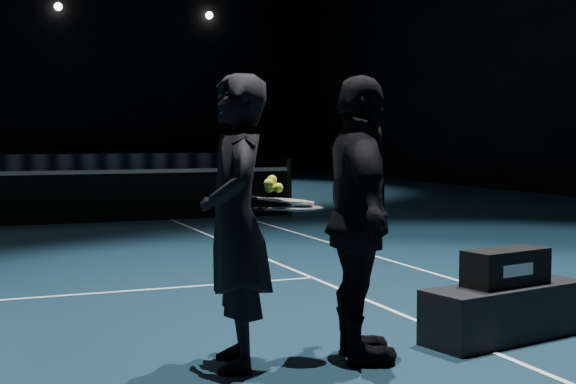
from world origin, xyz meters
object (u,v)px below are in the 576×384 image
Objects in this scene: player_bench at (505,312)px; player_b at (360,219)px; tennis_balls at (273,185)px; player_a at (236,222)px; racket_lower at (302,208)px; racket_bag at (506,267)px; racket_upper at (294,201)px.

player_b reaches higher than player_bench.
player_b is at bearing -12.39° from tennis_balls.
racket_lower is (0.44, -0.09, 0.08)m from player_a.
player_bench is 1.90m from racket_lower.
racket_lower is at bearing -13.38° from tennis_balls.
racket_bag is 1.38m from player_b.
player_a is at bearing 180.00° from racket_lower.
tennis_balls is (0.25, -0.05, 0.24)m from player_a.
tennis_balls is at bearing 89.84° from player_a.
player_b is 2.88× the size of racket_upper.
racket_upper is (-1.74, 0.01, 0.55)m from racket_bag.
racket_upper is 5.67× the size of tennis_balls.
player_a is (-2.14, 0.05, 0.43)m from racket_bag.
racket_upper is (-0.04, 0.05, 0.05)m from racket_lower.
player_a is 16.34× the size of tennis_balls.
player_bench is 1.96m from racket_upper.
player_bench is 1.52m from player_b.
player_bench is 2.14m from tennis_balls.
racket_upper is (-0.43, 0.13, 0.13)m from player_b.
player_b is 0.64m from tennis_balls.
racket_upper reaches higher than racket_bag.
player_a is at bearing 167.24° from racket_bag.
racket_upper is at bearing 141.34° from racket_lower.
racket_lower is at bearing 170.00° from player_bench.
player_a is at bearing 93.83° from player_b.
player_b is at bearing 0.00° from racket_lower.
player_a is 1.00× the size of player_b.
player_a reaches higher than racket_lower.
racket_bag is at bearing 0.00° from player_bench.
racket_bag is 1.02× the size of racket_lower.
racket_lower reaches higher than player_bench.
racket_bag is 0.35× the size of player_a.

